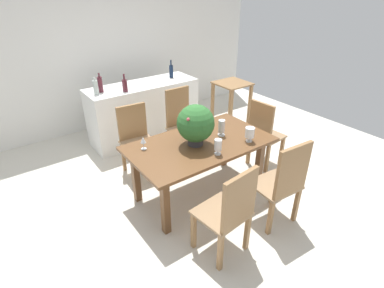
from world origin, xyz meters
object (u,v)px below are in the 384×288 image
at_px(wine_bottle_dark, 96,87).
at_px(dining_table, 200,150).
at_px(wine_bottle_green, 100,84).
at_px(chair_far_left, 136,137).
at_px(chair_foot_end, 264,132).
at_px(wine_glass, 143,141).
at_px(flower_centerpiece, 196,124).
at_px(kitchen_counter, 144,111).
at_px(chair_near_right, 283,181).
at_px(crystal_vase_center_near, 222,127).
at_px(side_table, 232,93).
at_px(wine_bottle_amber, 171,71).
at_px(chair_far_right, 181,121).
at_px(crystal_vase_right, 250,133).
at_px(wine_bottle_clear, 125,85).
at_px(crystal_vase_left, 218,145).
at_px(chair_near_left, 230,210).

bearing_deg(wine_bottle_dark, dining_table, -72.46).
distance_m(dining_table, wine_bottle_green, 1.96).
distance_m(dining_table, chair_far_left, 1.04).
xyz_separation_m(chair_foot_end, wine_glass, (-1.75, 0.26, 0.30)).
height_order(flower_centerpiece, kitchen_counter, flower_centerpiece).
bearing_deg(chair_near_right, crystal_vase_center_near, -82.80).
bearing_deg(wine_bottle_green, crystal_vase_center_near, -66.64).
relative_size(chair_foot_end, wine_bottle_dark, 3.95).
relative_size(chair_far_left, wine_bottle_green, 3.33).
bearing_deg(dining_table, wine_glass, 157.66).
distance_m(wine_bottle_dark, side_table, 2.48).
bearing_deg(wine_glass, dining_table, -22.34).
xyz_separation_m(chair_near_right, wine_bottle_amber, (0.43, 2.85, 0.49)).
height_order(chair_far_left, wine_bottle_dark, wine_bottle_dark).
bearing_deg(kitchen_counter, chair_far_right, -78.79).
relative_size(chair_far_left, chair_foot_end, 0.95).
xyz_separation_m(chair_foot_end, wine_bottle_green, (-1.60, 1.86, 0.52)).
relative_size(chair_near_right, kitchen_counter, 0.57).
distance_m(crystal_vase_right, wine_bottle_dark, 2.38).
bearing_deg(wine_bottle_amber, crystal_vase_right, -98.02).
height_order(wine_bottle_clear, wine_bottle_dark, wine_bottle_clear).
bearing_deg(chair_near_right, crystal_vase_left, -54.21).
bearing_deg(dining_table, wine_bottle_green, 104.32).
bearing_deg(wine_bottle_amber, chair_near_right, -98.54).
distance_m(chair_far_left, crystal_vase_right, 1.58).
distance_m(dining_table, side_table, 2.33).
relative_size(chair_near_left, crystal_vase_center_near, 4.95).
relative_size(chair_near_left, chair_far_right, 0.95).
height_order(crystal_vase_left, wine_bottle_amber, wine_bottle_amber).
distance_m(chair_near_left, wine_glass, 1.27).
bearing_deg(wine_bottle_dark, wine_bottle_amber, 3.82).
bearing_deg(kitchen_counter, crystal_vase_right, -82.56).
xyz_separation_m(chair_far_left, chair_far_right, (0.76, 0.01, 0.04)).
bearing_deg(wine_bottle_clear, wine_glass, -107.86).
height_order(crystal_vase_right, wine_bottle_amber, wine_bottle_amber).
height_order(chair_far_right, wine_glass, chair_far_right).
bearing_deg(side_table, kitchen_counter, 165.66).
bearing_deg(chair_far_left, wine_bottle_green, 100.63).
height_order(dining_table, wine_bottle_clear, wine_bottle_clear).
bearing_deg(wine_glass, flower_centerpiece, -25.62).
distance_m(crystal_vase_right, side_table, 2.22).
height_order(chair_far_right, wine_bottle_green, wine_bottle_green).
distance_m(chair_far_right, chair_foot_end, 1.23).
xyz_separation_m(wine_bottle_amber, wine_bottle_green, (-1.28, -0.03, 0.01)).
height_order(chair_foot_end, wine_glass, chair_foot_end).
xyz_separation_m(chair_near_left, wine_glass, (-0.24, 1.21, 0.29)).
bearing_deg(chair_far_right, crystal_vase_center_near, -93.69).
bearing_deg(flower_centerpiece, crystal_vase_center_near, 0.39).
bearing_deg(wine_bottle_amber, wine_bottle_clear, -167.38).
relative_size(dining_table, crystal_vase_center_near, 8.36).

